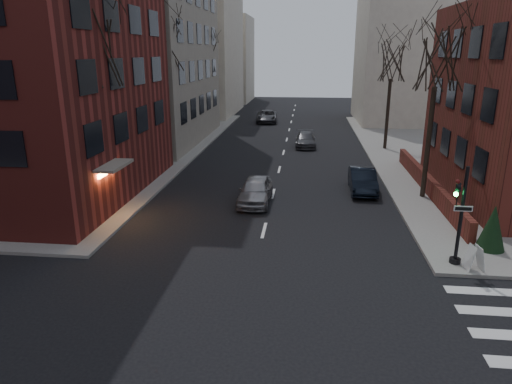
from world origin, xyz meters
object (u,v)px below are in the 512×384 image
streetlamp_near (159,113)px  car_lane_silver (255,190)px  traffic_signal (459,222)px  car_lane_far (267,116)px  streetlamp_far (216,90)px  sandwich_board (475,257)px  tree_right_a (438,57)px  parked_sedan (363,180)px  car_lane_gray (305,140)px  tree_left_c (205,54)px  tree_left_a (91,48)px  tree_left_b (164,43)px  tree_right_b (392,60)px  evergreen_shrub (493,227)px

streetlamp_near → car_lane_silver: 9.98m
traffic_signal → car_lane_far: 39.84m
streetlamp_far → sandwich_board: streetlamp_far is taller
streetlamp_near → car_lane_silver: (7.31, -5.83, -3.49)m
sandwich_board → streetlamp_near: bearing=133.6°
traffic_signal → car_lane_silver: size_ratio=0.92×
tree_right_a → streetlamp_near: tree_right_a is taller
parked_sedan → car_lane_gray: 14.12m
tree_left_c → car_lane_gray: size_ratio=2.20×
tree_left_a → tree_right_a: bearing=12.8°
streetlamp_near → parked_sedan: bearing=-12.1°
tree_left_b → tree_right_b: size_ratio=1.18×
streetlamp_near → streetlamp_far: size_ratio=1.00×
tree_right_a → evergreen_shrub: 10.19m
evergreen_shrub → tree_left_b: bearing=140.5°
streetlamp_near → tree_left_c: bearing=91.9°
traffic_signal → car_lane_gray: (-6.10, 23.74, -1.27)m
parked_sedan → streetlamp_far: bearing=121.6°
evergreen_shrub → tree_right_b: bearing=92.9°
streetlamp_near → streetlamp_far: same height
tree_right_a → evergreen_shrub: (1.10, -7.42, -6.89)m
tree_left_a → car_lane_silver: (7.91, 2.17, -7.73)m
traffic_signal → sandwich_board: 1.49m
tree_right_b → evergreen_shrub: size_ratio=4.64×
tree_left_b → car_lane_gray: bearing=32.3°
tree_left_a → streetlamp_far: 28.32m
tree_left_a → car_lane_far: tree_left_a is taller
traffic_signal → tree_right_a: (0.86, 9.01, 6.12)m
tree_left_b → car_lane_gray: tree_left_b is taller
streetlamp_near → parked_sedan: streetlamp_near is taller
traffic_signal → tree_right_b: bearing=87.9°
tree_left_b → car_lane_far: size_ratio=2.08×
tree_right_b → car_lane_gray: tree_right_b is taller
sandwich_board → evergreen_shrub: bearing=49.4°
tree_right_a → car_lane_gray: (-6.96, 14.74, -7.39)m
car_lane_silver → streetlamp_near: bearing=142.4°
tree_left_a → streetlamp_far: (0.60, 28.00, -4.23)m
tree_left_c → streetlamp_far: 4.33m
streetlamp_near → car_lane_far: (5.22, 25.29, -3.51)m
tree_right_a → car_lane_far: size_ratio=1.87×
tree_right_a → car_lane_far: 32.40m
evergreen_shrub → tree_left_c: bearing=122.4°
car_lane_gray → evergreen_shrub: size_ratio=2.23×
tree_right_a → streetlamp_near: (-17.00, 4.00, -3.79)m
parked_sedan → car_lane_silver: 6.96m
tree_left_c → tree_right_a: bearing=-51.3°
parked_sedan → car_lane_gray: parked_sedan is taller
streetlamp_near → car_lane_gray: streetlamp_near is taller
parked_sedan → tree_left_b: bearing=154.9°
streetlamp_near → sandwich_board: size_ratio=6.36×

